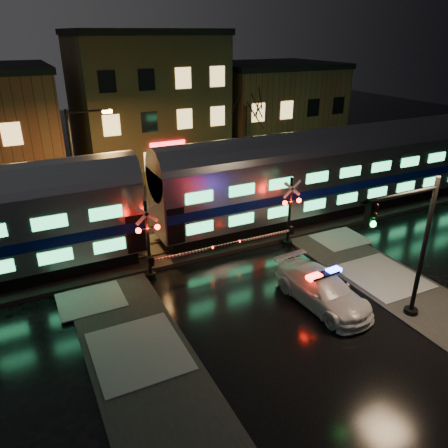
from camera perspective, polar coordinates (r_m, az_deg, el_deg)
The scene contains 12 objects.
ground at distance 22.71m, azimuth 2.76°, elevation -7.39°, with size 120.00×120.00×0.00m, color black.
ballast at distance 26.59m, azimuth -2.45°, elevation -2.16°, with size 90.00×4.20×0.24m, color black.
sidewalk_left at distance 16.29m, azimuth -7.91°, elevation -22.40°, with size 4.00×20.00×0.12m, color #2D2D2D.
sidewalk_right at distance 22.69m, azimuth 25.36°, elevation -9.83°, with size 4.00×20.00×0.12m, color #2D2D2D.
building_mid at distance 41.51m, azimuth -10.23°, elevation 15.14°, with size 12.00×11.00×11.50m, color brown.
building_right at distance 46.63m, azimuth 6.04°, elevation 14.44°, with size 12.00×10.00×8.50m, color #523220.
train at distance 24.23m, azimuth -10.13°, elevation 3.21°, with size 51.00×3.12×5.92m.
police_car at distance 21.02m, azimuth 12.72°, elevation -8.33°, with size 2.49×5.47×1.72m.
crossing_signal_right at distance 25.50m, azimuth 7.96°, elevation 0.51°, with size 6.03×0.67×4.27m.
crossing_signal_left at distance 22.38m, azimuth -8.91°, elevation -2.98°, with size 6.06×0.67×4.29m.
traffic_light at distance 19.48m, azimuth 22.81°, elevation -3.36°, with size 4.23×0.74×6.54m.
streetlight at distance 27.10m, azimuth -18.46°, elevation 7.11°, with size 2.62×0.27×7.85m.
Camera 1 is at (-9.59, -16.90, 11.77)m, focal length 35.00 mm.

